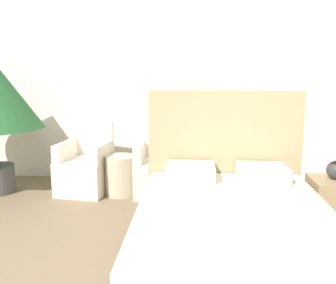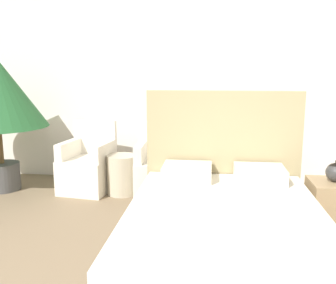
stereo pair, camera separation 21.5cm
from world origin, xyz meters
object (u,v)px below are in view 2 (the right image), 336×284
Objects in this scene: armchair_near_window_right at (161,171)px; side_table at (122,175)px; nightstand at (331,207)px; bed at (224,229)px; armchair_near_window_left at (88,169)px.

armchair_near_window_right is 1.79× the size of side_table.
bed is at bearing -146.55° from nightstand.
armchair_near_window_left and armchair_near_window_right have the same top height.
armchair_near_window_right is (-0.74, 1.64, 0.01)m from bed.
nightstand is at bearing -22.01° from side_table.
armchair_near_window_left reaches higher than nightstand.
bed is 4.16× the size of nightstand.
armchair_near_window_right is 1.74× the size of nightstand.
armchair_near_window_left is 2.86m from nightstand.
bed is 1.80m from armchair_near_window_right.
nightstand is at bearing -12.08° from armchair_near_window_left.
bed reaches higher than side_table.
armchair_near_window_left reaches higher than side_table.
armchair_near_window_left is 1.79× the size of side_table.
armchair_near_window_right reaches higher than nightstand.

